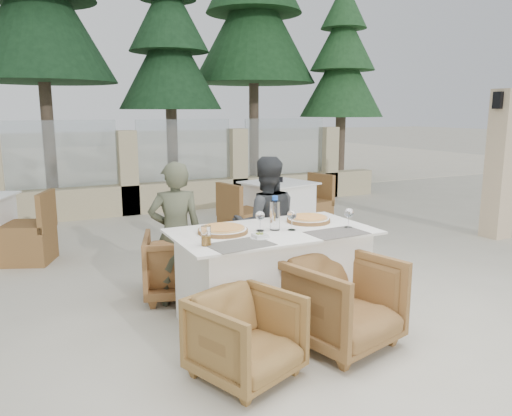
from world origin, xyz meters
name	(u,v)px	position (x,y,z in m)	size (l,w,h in m)	color
ground	(254,317)	(0.00, 0.00, 0.00)	(80.00, 80.00, 0.00)	beige
sand_patch	(69,163)	(0.00, 14.00, 0.01)	(30.00, 16.00, 0.01)	beige
perimeter_wall_far	(127,167)	(0.00, 4.80, 0.80)	(10.00, 0.34, 1.60)	#C6B78B
lantern_pillar	(501,165)	(4.20, 1.00, 1.00)	(0.34, 0.34, 2.00)	beige
pine_mid_left	(40,31)	(-1.00, 7.50, 3.25)	(2.86, 2.86, 6.50)	#183A1E
pine_centre	(170,74)	(1.50, 7.20, 2.50)	(2.20, 2.20, 5.00)	#1B3F20
pine_mid_right	(254,40)	(3.80, 7.80, 3.40)	(2.99, 2.99, 6.80)	#1C4420
pine_far_right	(342,88)	(5.50, 6.50, 2.25)	(1.98, 1.98, 4.50)	#245228
dining_table	(272,276)	(0.11, -0.11, 0.39)	(1.60, 0.90, 0.77)	white
placemat_near_left	(240,245)	(-0.30, -0.41, 0.77)	(0.45, 0.30, 0.00)	#625E54
placemat_near_right	(337,233)	(0.52, -0.42, 0.77)	(0.45, 0.30, 0.00)	#605952
pizza_left	(223,230)	(-0.28, -0.02, 0.80)	(0.39, 0.39, 0.05)	#C65F1B
pizza_right	(308,219)	(0.54, 0.02, 0.79)	(0.37, 0.37, 0.05)	orange
water_bottle	(275,213)	(0.14, -0.11, 0.91)	(0.08, 0.08, 0.28)	#9FB5D1
wine_glass_centre	(260,220)	(0.01, -0.09, 0.86)	(0.08, 0.08, 0.18)	white
wine_glass_near	(292,219)	(0.25, -0.18, 0.86)	(0.08, 0.08, 0.18)	white
wine_glass_corner	(349,217)	(0.71, -0.31, 0.86)	(0.08, 0.08, 0.18)	silver
beer_glass_left	(206,236)	(-0.53, -0.31, 0.84)	(0.07, 0.07, 0.14)	#C27A1B
beer_glass_right	(276,212)	(0.32, 0.21, 0.84)	(0.07, 0.07, 0.14)	gold
olive_dish	(260,235)	(-0.09, -0.30, 0.79)	(0.11, 0.11, 0.04)	silver
armchair_far_left	(181,265)	(-0.39, 0.75, 0.31)	(0.65, 0.67, 0.61)	#966436
armchair_far_right	(264,256)	(0.43, 0.64, 0.32)	(0.68, 0.70, 0.63)	olive
armchair_near_left	(246,337)	(-0.46, -0.83, 0.28)	(0.60, 0.62, 0.56)	olive
armchair_near_right	(342,302)	(0.37, -0.72, 0.33)	(0.71, 0.73, 0.67)	brown
diner_left	(176,234)	(-0.48, 0.59, 0.65)	(0.47, 0.31, 1.29)	#4B4F39
diner_right	(266,225)	(0.38, 0.52, 0.65)	(0.63, 0.49, 1.30)	#323437
bg_table_b	(278,210)	(1.49, 2.28, 0.39)	(1.64, 0.82, 0.77)	white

